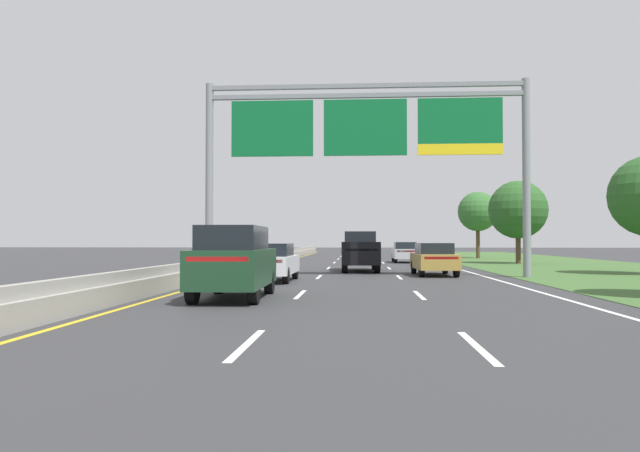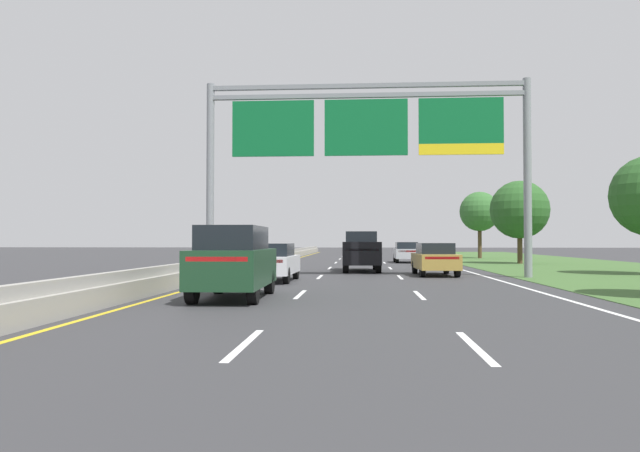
{
  "view_description": "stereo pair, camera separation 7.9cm",
  "coord_description": "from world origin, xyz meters",
  "px_view_note": "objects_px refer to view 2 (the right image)",
  "views": [
    {
      "loc": [
        -0.04,
        0.84,
        1.69
      ],
      "look_at": [
        -1.24,
        19.62,
        2.15
      ],
      "focal_mm": 33.5,
      "sensor_mm": 36.0,
      "label": 1
    },
    {
      "loc": [
        0.04,
        0.85,
        1.69
      ],
      "look_at": [
        -1.24,
        19.62,
        2.15
      ],
      "focal_mm": 33.5,
      "sensor_mm": 36.0,
      "label": 2
    }
  ],
  "objects_px": {
    "car_white_left_lane_sedan": "(272,262)",
    "car_darkgreen_left_lane_suv": "(234,261)",
    "car_silver_right_lane_sedan": "(406,252)",
    "car_gold_right_lane_sedan": "(435,258)",
    "pickup_truck_black": "(361,252)",
    "roadside_tree_far": "(520,210)",
    "overhead_sign_gantry": "(366,137)",
    "roadside_tree_distant": "(480,212)"
  },
  "relations": [
    {
      "from": "overhead_sign_gantry",
      "to": "car_darkgreen_left_lane_suv",
      "type": "relative_size",
      "value": 3.18
    },
    {
      "from": "pickup_truck_black",
      "to": "car_silver_right_lane_sedan",
      "type": "bearing_deg",
      "value": -15.57
    },
    {
      "from": "pickup_truck_black",
      "to": "roadside_tree_distant",
      "type": "xyz_separation_m",
      "value": [
        11.2,
        24.14,
        3.34
      ]
    },
    {
      "from": "car_gold_right_lane_sedan",
      "to": "roadside_tree_far",
      "type": "height_order",
      "value": "roadside_tree_far"
    },
    {
      "from": "car_silver_right_lane_sedan",
      "to": "overhead_sign_gantry",
      "type": "bearing_deg",
      "value": 169.98
    },
    {
      "from": "overhead_sign_gantry",
      "to": "pickup_truck_black",
      "type": "bearing_deg",
      "value": 92.27
    },
    {
      "from": "car_white_left_lane_sedan",
      "to": "car_darkgreen_left_lane_suv",
      "type": "bearing_deg",
      "value": -179.3
    },
    {
      "from": "car_white_left_lane_sedan",
      "to": "car_gold_right_lane_sedan",
      "type": "height_order",
      "value": "same"
    },
    {
      "from": "overhead_sign_gantry",
      "to": "car_white_left_lane_sedan",
      "type": "height_order",
      "value": "overhead_sign_gantry"
    },
    {
      "from": "car_silver_right_lane_sedan",
      "to": "car_white_left_lane_sedan",
      "type": "height_order",
      "value": "same"
    },
    {
      "from": "pickup_truck_black",
      "to": "car_silver_right_lane_sedan",
      "type": "height_order",
      "value": "pickup_truck_black"
    },
    {
      "from": "car_darkgreen_left_lane_suv",
      "to": "roadside_tree_distant",
      "type": "xyz_separation_m",
      "value": [
        14.93,
        40.0,
        3.32
      ]
    },
    {
      "from": "car_darkgreen_left_lane_suv",
      "to": "car_white_left_lane_sedan",
      "type": "bearing_deg",
      "value": -1.29
    },
    {
      "from": "pickup_truck_black",
      "to": "car_darkgreen_left_lane_suv",
      "type": "height_order",
      "value": "pickup_truck_black"
    },
    {
      "from": "overhead_sign_gantry",
      "to": "car_white_left_lane_sedan",
      "type": "xyz_separation_m",
      "value": [
        -3.92,
        -3.02,
        -5.68
      ]
    },
    {
      "from": "pickup_truck_black",
      "to": "car_gold_right_lane_sedan",
      "type": "distance_m",
      "value": 5.18
    },
    {
      "from": "car_gold_right_lane_sedan",
      "to": "car_white_left_lane_sedan",
      "type": "bearing_deg",
      "value": 121.45
    },
    {
      "from": "car_darkgreen_left_lane_suv",
      "to": "roadside_tree_distant",
      "type": "height_order",
      "value": "roadside_tree_distant"
    },
    {
      "from": "pickup_truck_black",
      "to": "roadside_tree_distant",
      "type": "distance_m",
      "value": 26.82
    },
    {
      "from": "car_gold_right_lane_sedan",
      "to": "roadside_tree_distant",
      "type": "bearing_deg",
      "value": -16.81
    },
    {
      "from": "overhead_sign_gantry",
      "to": "pickup_truck_black",
      "type": "distance_m",
      "value": 7.69
    },
    {
      "from": "car_gold_right_lane_sedan",
      "to": "roadside_tree_far",
      "type": "xyz_separation_m",
      "value": [
        7.93,
        14.8,
        3.11
      ]
    },
    {
      "from": "car_darkgreen_left_lane_suv",
      "to": "roadside_tree_distant",
      "type": "relative_size",
      "value": 0.75
    },
    {
      "from": "pickup_truck_black",
      "to": "roadside_tree_far",
      "type": "distance_m",
      "value": 16.2
    },
    {
      "from": "pickup_truck_black",
      "to": "car_white_left_lane_sedan",
      "type": "relative_size",
      "value": 1.23
    },
    {
      "from": "overhead_sign_gantry",
      "to": "car_darkgreen_left_lane_suv",
      "type": "distance_m",
      "value": 12.38
    },
    {
      "from": "car_silver_right_lane_sedan",
      "to": "roadside_tree_distant",
      "type": "bearing_deg",
      "value": -35.34
    },
    {
      "from": "roadside_tree_far",
      "to": "roadside_tree_distant",
      "type": "bearing_deg",
      "value": 91.26
    },
    {
      "from": "car_silver_right_lane_sedan",
      "to": "roadside_tree_far",
      "type": "height_order",
      "value": "roadside_tree_far"
    },
    {
      "from": "roadside_tree_far",
      "to": "car_silver_right_lane_sedan",
      "type": "bearing_deg",
      "value": 164.9
    },
    {
      "from": "car_white_left_lane_sedan",
      "to": "car_silver_right_lane_sedan",
      "type": "bearing_deg",
      "value": -17.46
    },
    {
      "from": "car_darkgreen_left_lane_suv",
      "to": "car_gold_right_lane_sedan",
      "type": "height_order",
      "value": "car_darkgreen_left_lane_suv"
    },
    {
      "from": "overhead_sign_gantry",
      "to": "car_gold_right_lane_sedan",
      "type": "height_order",
      "value": "overhead_sign_gantry"
    },
    {
      "from": "overhead_sign_gantry",
      "to": "roadside_tree_distant",
      "type": "distance_m",
      "value": 31.62
    },
    {
      "from": "car_gold_right_lane_sedan",
      "to": "pickup_truck_black",
      "type": "bearing_deg",
      "value": 42.03
    },
    {
      "from": "overhead_sign_gantry",
      "to": "car_silver_right_lane_sedan",
      "type": "distance_m",
      "value": 19.77
    },
    {
      "from": "car_darkgreen_left_lane_suv",
      "to": "car_silver_right_lane_sedan",
      "type": "xyz_separation_m",
      "value": [
        7.21,
        29.07,
        -0.28
      ]
    },
    {
      "from": "pickup_truck_black",
      "to": "car_darkgreen_left_lane_suv",
      "type": "distance_m",
      "value": 16.29
    },
    {
      "from": "car_gold_right_lane_sedan",
      "to": "roadside_tree_distant",
      "type": "height_order",
      "value": "roadside_tree_distant"
    },
    {
      "from": "car_darkgreen_left_lane_suv",
      "to": "car_silver_right_lane_sedan",
      "type": "height_order",
      "value": "car_darkgreen_left_lane_suv"
    },
    {
      "from": "car_white_left_lane_sedan",
      "to": "car_gold_right_lane_sedan",
      "type": "xyz_separation_m",
      "value": [
        7.27,
        4.71,
        0.0
      ]
    },
    {
      "from": "roadside_tree_far",
      "to": "roadside_tree_distant",
      "type": "relative_size",
      "value": 0.96
    }
  ]
}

